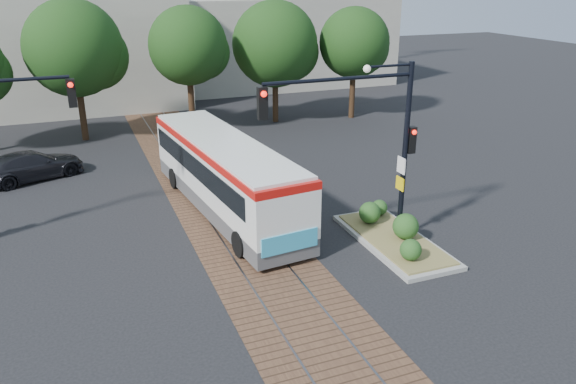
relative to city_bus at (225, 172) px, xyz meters
name	(u,v)px	position (x,y,z in m)	size (l,w,h in m)	color
ground	(254,254)	(-0.15, -4.00, -1.61)	(120.00, 120.00, 0.00)	black
trackbed	(223,210)	(-0.15, 0.00, -1.60)	(3.60, 40.00, 0.02)	brown
tree_row	(181,48)	(1.06, 12.42, 3.24)	(26.40, 5.60, 7.67)	#382314
warehouses	(126,45)	(-0.68, 24.75, 2.21)	(40.00, 13.00, 8.00)	#ADA899
city_bus	(225,172)	(0.00, 0.00, 0.00)	(3.43, 10.95, 2.88)	#474749
traffic_island	(393,233)	(4.67, -4.90, -1.28)	(2.20, 5.20, 1.13)	gray
signal_pole_main	(374,128)	(3.71, -4.81, 2.55)	(5.49, 0.46, 6.00)	black
parked_car	(31,165)	(-7.25, 6.76, -0.95)	(1.84, 4.53, 1.32)	black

